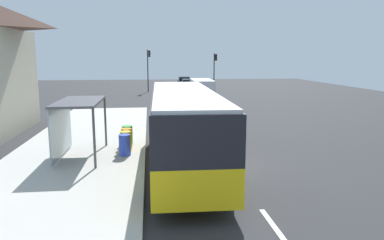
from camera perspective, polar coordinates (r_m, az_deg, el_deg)
ground_plane at (r=29.54m, az=-0.65°, el=0.89°), size 56.00×92.00×0.04m
sidewalk_platform at (r=17.91m, az=-17.27°, el=-5.10°), size 6.20×30.00×0.18m
lane_stripe_seg_0 at (r=10.63m, az=12.61°, el=-15.82°), size 0.16×2.20×0.01m
lane_stripe_seg_1 at (r=15.11m, az=6.35°, el=-7.80°), size 0.16×2.20×0.01m
lane_stripe_seg_2 at (r=19.84m, az=3.11°, el=-3.48°), size 0.16×2.20×0.01m
lane_stripe_seg_3 at (r=24.67m, az=1.15°, el=-0.83°), size 0.16×2.20×0.01m
lane_stripe_seg_4 at (r=29.56m, az=-0.16°, el=0.95°), size 0.16×2.20×0.01m
lane_stripe_seg_5 at (r=34.48m, az=-1.10°, el=2.23°), size 0.16×2.20×0.01m
lane_stripe_seg_6 at (r=39.42m, az=-1.81°, el=3.18°), size 0.16×2.20×0.01m
lane_stripe_seg_7 at (r=44.38m, az=-2.36°, el=3.92°), size 0.16×2.20×0.01m
bus at (r=14.91m, az=-1.39°, el=-0.70°), size 2.76×11.06×3.21m
white_van at (r=36.83m, az=1.57°, el=4.80°), size 2.16×5.26×2.30m
sedan_near at (r=50.85m, az=-0.60°, el=5.57°), size 1.98×4.47×1.52m
sedan_far at (r=56.99m, az=-1.26°, el=6.03°), size 1.93×4.44×1.52m
recycling_bin_blue at (r=16.75m, az=-10.42°, el=-3.84°), size 0.52×0.52×0.95m
recycling_bin_yellow at (r=17.43m, az=-10.28°, el=-3.30°), size 0.52×0.52×0.95m
recycling_bin_orange at (r=18.11m, az=-10.14°, el=-2.80°), size 0.52×0.52×0.95m
recycling_bin_green at (r=18.79m, az=-10.02°, el=-2.34°), size 0.52×0.52×0.95m
traffic_light_near_side at (r=48.31m, az=3.58°, el=8.32°), size 0.49×0.28×4.97m
traffic_light_far_side at (r=48.35m, az=-6.80°, el=8.60°), size 0.49×0.28×5.43m
bus_shelter at (r=16.86m, az=-18.08°, el=0.92°), size 1.80×4.00×2.50m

